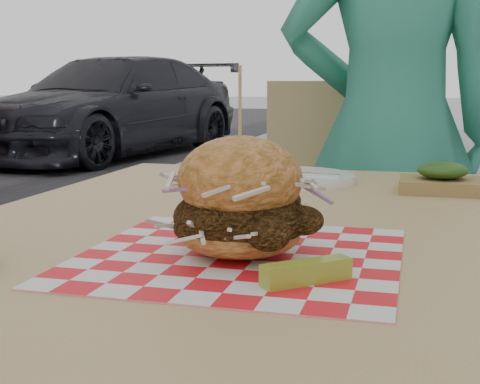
{
  "coord_description": "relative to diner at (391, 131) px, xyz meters",
  "views": [
    {
      "loc": [
        0.2,
        -0.76,
        0.95
      ],
      "look_at": [
        0.01,
        -0.04,
        0.82
      ],
      "focal_mm": 50.0,
      "sensor_mm": 36.0,
      "label": 1
    }
  ],
  "objects": [
    {
      "name": "kraft_tray",
      "position": [
        0.11,
        -0.57,
        -0.04
      ],
      "size": [
        0.15,
        0.12,
        0.06
      ],
      "color": "olive",
      "rests_on": "patio_table"
    },
    {
      "name": "paper_liner",
      "position": [
        -0.12,
        -1.11,
        -0.07
      ],
      "size": [
        0.36,
        0.36,
        0.0
      ],
      "primitive_type": "cube",
      "color": "red",
      "rests_on": "patio_table"
    },
    {
      "name": "patio_table",
      "position": [
        -0.18,
        -0.91,
        -0.15
      ],
      "size": [
        0.8,
        1.2,
        0.75
      ],
      "color": "tan",
      "rests_on": "ground"
    },
    {
      "name": "sandwich",
      "position": [
        -0.12,
        -1.11,
        -0.01
      ],
      "size": [
        0.19,
        0.19,
        0.21
      ],
      "color": "#D6803C",
      "rests_on": "paper_liner"
    },
    {
      "name": "patio_chair",
      "position": [
        -0.18,
        0.15,
        -0.27
      ],
      "size": [
        0.43,
        0.44,
        0.95
      ],
      "rotation": [
        0.0,
        0.0,
        0.02
      ],
      "color": "tan",
      "rests_on": "ground"
    },
    {
      "name": "place_setting",
      "position": [
        -0.18,
        -0.51,
        -0.06
      ],
      "size": [
        0.27,
        0.27,
        0.02
      ],
      "color": "white",
      "rests_on": "patio_table"
    },
    {
      "name": "pickle_spear",
      "position": [
        -0.03,
        -1.19,
        -0.05
      ],
      "size": [
        0.09,
        0.08,
        0.02
      ],
      "primitive_type": "cube",
      "rotation": [
        0.0,
        0.0,
        0.73
      ],
      "color": "#9AAE32",
      "rests_on": "paper_liner"
    },
    {
      "name": "car_dark",
      "position": [
        -3.74,
        6.1,
        -0.18
      ],
      "size": [
        2.59,
        4.65,
        1.27
      ],
      "primitive_type": "imported",
      "rotation": [
        0.0,
        0.0,
        -0.19
      ],
      "color": "black",
      "rests_on": "ground"
    },
    {
      "name": "diner",
      "position": [
        0.0,
        0.0,
        0.0
      ],
      "size": [
        0.65,
        0.49,
        1.63
      ],
      "primitive_type": "imported",
      "rotation": [
        0.0,
        0.0,
        3.31
      ],
      "color": "#308B70",
      "rests_on": "ground"
    }
  ]
}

